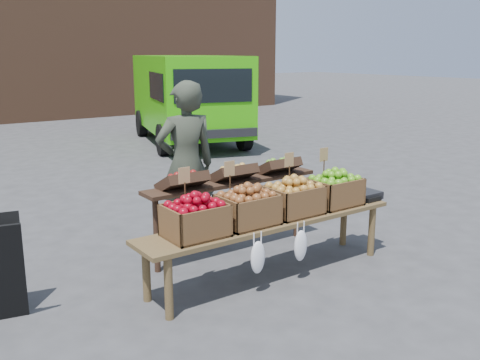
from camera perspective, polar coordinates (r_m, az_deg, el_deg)
ground at (r=4.97m, az=-9.02°, el=-11.63°), size 80.00×80.00×0.00m
delivery_van at (r=12.70m, az=-5.55°, el=8.50°), size 3.26×4.91×2.02m
vendor at (r=5.80m, az=-5.78°, el=1.58°), size 0.73×0.54×1.81m
back_table at (r=5.64m, az=-0.76°, el=-2.75°), size 2.10×0.44×1.04m
display_bench at (r=5.13m, az=3.28°, el=-7.22°), size 2.70×0.56×0.57m
crate_golden_apples at (r=4.54m, az=-4.81°, el=-4.32°), size 0.50×0.40×0.28m
crate_russet_pears at (r=4.83m, az=0.80°, el=-3.18°), size 0.50×0.40×0.28m
crate_red_apples at (r=5.16m, az=5.72°, el=-2.15°), size 0.50×0.40×0.28m
crate_green_apples at (r=5.53m, az=10.02°, el=-1.23°), size 0.50×0.40×0.28m
weighing_scale at (r=5.86m, az=12.90°, el=-1.55°), size 0.34×0.30×0.08m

